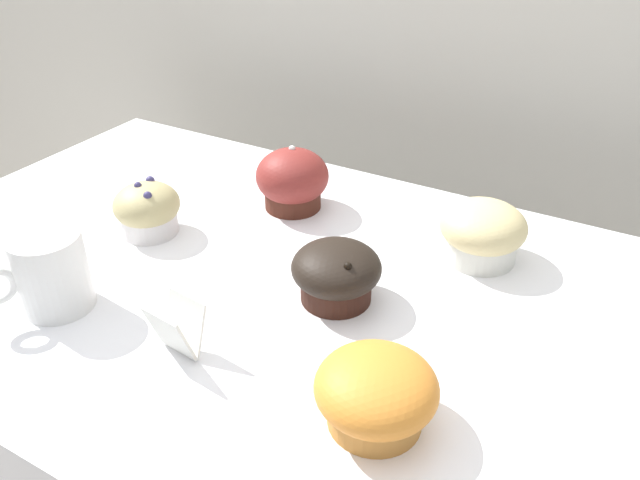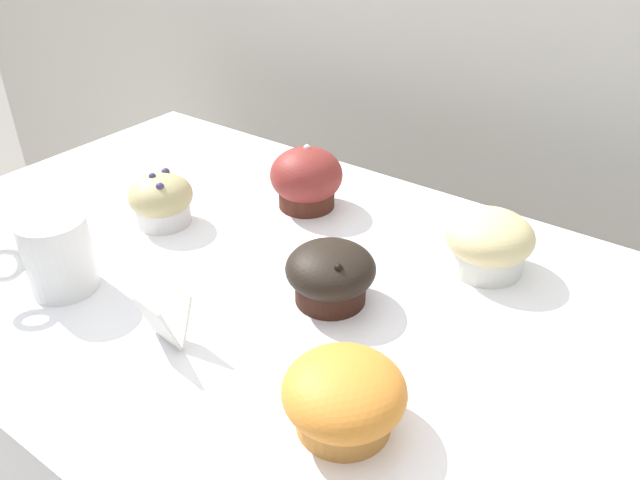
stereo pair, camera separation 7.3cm
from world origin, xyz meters
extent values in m
cube|color=beige|center=(0.00, 0.60, 0.90)|extent=(3.20, 0.10, 1.80)
cylinder|color=#321A13|center=(0.10, 0.01, 0.90)|extent=(0.08, 0.08, 0.04)
ellipsoid|color=black|center=(0.10, 0.01, 0.92)|extent=(0.10, 0.10, 0.05)
sphere|color=black|center=(0.13, -0.01, 0.94)|extent=(0.01, 0.01, 0.01)
cylinder|color=silver|center=(0.22, 0.17, 0.90)|extent=(0.09, 0.09, 0.05)
ellipsoid|color=beige|center=(0.22, 0.17, 0.93)|extent=(0.11, 0.11, 0.06)
cylinder|color=silver|center=(-0.18, 0.01, 0.90)|extent=(0.07, 0.07, 0.04)
ellipsoid|color=tan|center=(-0.18, 0.01, 0.92)|extent=(0.09, 0.09, 0.06)
sphere|color=navy|center=(-0.19, 0.03, 0.95)|extent=(0.01, 0.01, 0.01)
sphere|color=navy|center=(-0.19, 0.01, 0.95)|extent=(0.01, 0.01, 0.01)
sphere|color=navy|center=(-0.16, 0.00, 0.95)|extent=(0.01, 0.01, 0.01)
cylinder|color=#4A2116|center=(-0.05, 0.17, 0.90)|extent=(0.08, 0.08, 0.05)
ellipsoid|color=maroon|center=(-0.05, 0.17, 0.93)|extent=(0.10, 0.10, 0.08)
sphere|color=white|center=(-0.06, 0.17, 0.97)|extent=(0.01, 0.01, 0.01)
cylinder|color=#C48037|center=(0.22, -0.14, 0.90)|extent=(0.09, 0.09, 0.04)
ellipsoid|color=orange|center=(0.22, -0.14, 0.92)|extent=(0.11, 0.11, 0.05)
cylinder|color=white|center=(-0.16, -0.16, 0.93)|extent=(0.08, 0.08, 0.09)
cylinder|color=black|center=(-0.16, -0.16, 0.97)|extent=(0.07, 0.07, 0.01)
cube|color=white|center=(0.01, -0.14, 0.91)|extent=(0.05, 0.03, 0.06)
cube|color=silver|center=(0.01, -0.16, 0.91)|extent=(0.05, 0.03, 0.06)
camera|label=1|loc=(0.37, -0.50, 1.31)|focal=35.00mm
camera|label=2|loc=(0.43, -0.46, 1.31)|focal=35.00mm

